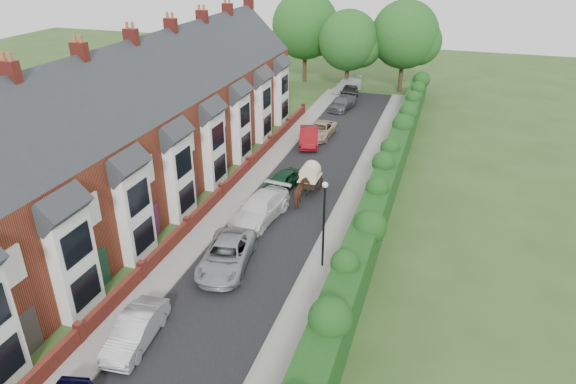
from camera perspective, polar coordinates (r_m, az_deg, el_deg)
name	(u,v)px	position (r m, az deg, el deg)	size (l,w,h in m)	color
ground	(236,299)	(26.36, -5.75, -11.70)	(140.00, 140.00, 0.00)	#2D4C1E
road	(293,201)	(35.21, 0.52, -1.03)	(6.00, 58.00, 0.02)	black
pavement_hedge_side	(352,209)	(34.33, 7.07, -1.92)	(2.20, 58.00, 0.12)	gray
pavement_house_side	(241,193)	(36.39, -5.27, -0.10)	(1.70, 58.00, 0.12)	gray
kerb_hedge_side	(336,207)	(34.50, 5.36, -1.66)	(0.18, 58.00, 0.13)	gray
kerb_house_side	(251,194)	(36.11, -4.10, -0.27)	(0.18, 58.00, 0.13)	gray
hedge	(380,192)	(33.40, 10.24, -0.02)	(2.10, 58.00, 2.85)	#123912
terrace_row	(145,129)	(36.83, -15.64, 6.79)	(9.05, 40.50, 11.50)	maroon
garden_wall_row	(222,192)	(35.78, -7.39, 0.02)	(0.35, 40.35, 1.10)	maroon
lamppost	(324,214)	(26.79, 4.03, -2.50)	(0.32, 0.32, 5.16)	black
tree_far_left	(352,42)	(60.95, 7.08, 16.22)	(7.14, 6.80, 9.29)	#332316
tree_far_right	(408,36)	(61.97, 13.21, 16.48)	(7.98, 7.60, 10.31)	#332316
tree_far_back	(309,27)	(65.05, 2.30, 17.82)	(8.40, 8.00, 10.82)	#332316
car_silver_a	(136,330)	(24.38, -16.57, -14.47)	(1.45, 4.16, 1.37)	#AAAAAF
car_silver_b	(226,255)	(28.29, -6.87, -6.99)	(2.43, 5.28, 1.47)	#93969A
car_white	(260,208)	(32.66, -3.13, -1.82)	(2.23, 5.50, 1.60)	white
car_green	(282,181)	(36.64, -0.64, 1.25)	(1.55, 3.86, 1.32)	#10361F
car_red	(309,136)	(44.91, 2.34, 6.18)	(1.58, 4.53, 1.49)	maroon
car_beige	(320,130)	(46.83, 3.62, 6.88)	(2.15, 4.67, 1.30)	tan
car_grey	(343,103)	(55.17, 6.11, 9.82)	(1.88, 4.61, 1.34)	#4E5155
car_black	(349,93)	(58.70, 6.75, 10.91)	(1.83, 4.56, 1.55)	black
horse	(301,194)	(34.37, 1.47, -0.18)	(0.92, 2.02, 1.71)	#54301E
horse_cart	(310,175)	(36.09, 2.46, 1.85)	(1.38, 3.04, 2.19)	black
car_extra_far	(347,86)	(61.44, 6.61, 11.62)	(2.21, 5.45, 1.58)	silver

